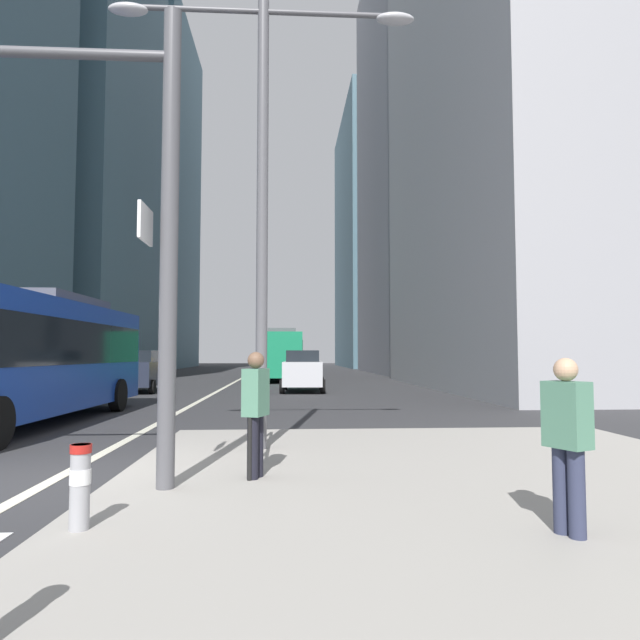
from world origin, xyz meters
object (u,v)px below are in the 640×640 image
(car_oncoming_mid, at_px, (138,371))
(car_receding_far, at_px, (303,371))
(car_receding_near, at_px, (285,362))
(bollard_left, at_px, (80,482))
(street_lamp_post, at_px, (263,156))
(pedestrian_walking, at_px, (567,437))
(city_bus_red_receding, at_px, (282,353))
(pedestrian_waiting, at_px, (256,408))
(city_bus_blue_oncoming, at_px, (25,352))

(car_oncoming_mid, relative_size, car_receding_far, 1.00)
(car_receding_near, relative_size, bollard_left, 5.85)
(car_receding_far, bearing_deg, bollard_left, -97.26)
(street_lamp_post, xyz_separation_m, pedestrian_walking, (2.98, -4.79, -4.26))
(city_bus_red_receding, relative_size, car_oncoming_mid, 2.81)
(bollard_left, bearing_deg, pedestrian_waiting, 54.13)
(pedestrian_walking, bearing_deg, street_lamp_post, 121.90)
(city_bus_red_receding, distance_m, car_oncoming_mid, 13.72)
(city_bus_blue_oncoming, height_order, car_oncoming_mid, city_bus_blue_oncoming)
(car_receding_far, xyz_separation_m, pedestrian_walking, (1.78, -21.47, 0.04))
(city_bus_blue_oncoming, height_order, city_bus_red_receding, same)
(street_lamp_post, distance_m, bollard_left, 6.58)
(street_lamp_post, bearing_deg, pedestrian_waiting, -89.24)
(city_bus_blue_oncoming, bearing_deg, car_receding_near, 81.73)
(pedestrian_waiting, bearing_deg, bollard_left, -125.87)
(car_receding_near, height_order, street_lamp_post, street_lamp_post)
(car_receding_near, xyz_separation_m, bollard_left, (-1.77, -52.65, -0.40))
(car_receding_far, bearing_deg, street_lamp_post, -94.13)
(city_bus_blue_oncoming, bearing_deg, street_lamp_post, -36.91)
(car_receding_near, relative_size, pedestrian_waiting, 2.77)
(bollard_left, bearing_deg, car_receding_far, 82.74)
(bollard_left, bearing_deg, street_lamp_post, 71.28)
(car_receding_far, height_order, bollard_left, car_receding_far)
(city_bus_red_receding, distance_m, pedestrian_walking, 33.78)
(street_lamp_post, bearing_deg, city_bus_red_receding, 89.72)
(city_bus_red_receding, relative_size, car_receding_near, 2.52)
(car_oncoming_mid, height_order, pedestrian_waiting, car_oncoming_mid)
(car_receding_far, distance_m, street_lamp_post, 17.26)
(street_lamp_post, height_order, bollard_left, street_lamp_post)
(car_oncoming_mid, distance_m, street_lamp_post, 18.57)
(car_receding_far, distance_m, pedestrian_walking, 21.54)
(street_lamp_post, bearing_deg, car_receding_far, 85.87)
(car_oncoming_mid, relative_size, pedestrian_waiting, 2.48)
(car_receding_near, distance_m, street_lamp_post, 48.49)
(city_bus_red_receding, relative_size, pedestrian_walking, 7.25)
(city_bus_red_receding, bearing_deg, car_oncoming_mid, -118.89)
(car_receding_far, distance_m, bollard_left, 21.21)
(city_bus_blue_oncoming, distance_m, pedestrian_walking, 13.04)
(city_bus_red_receding, height_order, car_oncoming_mid, city_bus_red_receding)
(car_oncoming_mid, bearing_deg, car_receding_far, -1.41)
(bollard_left, height_order, pedestrian_walking, pedestrian_walking)
(city_bus_red_receding, bearing_deg, pedestrian_walking, -85.17)
(city_bus_red_receding, height_order, bollard_left, city_bus_red_receding)
(car_oncoming_mid, distance_m, bollard_left, 21.81)
(car_receding_near, height_order, pedestrian_walking, car_receding_near)
(car_oncoming_mid, relative_size, bollard_left, 5.24)
(city_bus_blue_oncoming, distance_m, street_lamp_post, 8.34)
(car_receding_far, bearing_deg, pedestrian_waiting, -93.54)
(city_bus_red_receding, bearing_deg, bollard_left, -92.79)
(city_bus_blue_oncoming, xyz_separation_m, street_lamp_post, (6.07, -4.56, 3.45))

